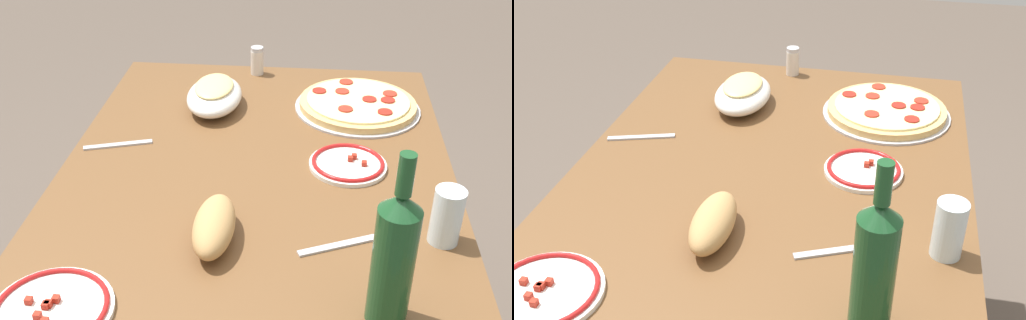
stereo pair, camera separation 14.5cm
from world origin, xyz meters
The scene contains 11 objects.
dining_table centered at (0.00, 0.00, 0.63)m, with size 1.25×0.92×0.75m.
pepperoni_pizza centered at (-0.35, 0.25, 0.77)m, with size 0.35×0.35×0.03m.
baked_pasta_dish centered at (-0.32, -0.15, 0.79)m, with size 0.24×0.15×0.08m.
wine_bottle centered at (0.44, 0.26, 0.88)m, with size 0.07×0.07×0.32m.
water_glass centered at (0.22, 0.39, 0.81)m, with size 0.06×0.06×0.12m, color silver.
side_plate_near centered at (0.49, -0.31, 0.76)m, with size 0.21×0.21×0.02m.
side_plate_far centered at (-0.04, 0.21, 0.76)m, with size 0.18×0.18×0.02m.
bread_loaf centered at (0.27, -0.06, 0.79)m, with size 0.19×0.08×0.07m, color tan.
spice_shaker centered at (-0.57, -0.05, 0.79)m, with size 0.04×0.04×0.09m.
fork_left centered at (0.26, 0.19, 0.75)m, with size 0.17×0.02×0.01m, color #B7B7BC.
fork_right centered at (-0.09, -0.36, 0.75)m, with size 0.17×0.02×0.01m, color #B7B7BC.
Camera 2 is at (1.21, 0.26, 1.53)m, focal length 43.97 mm.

